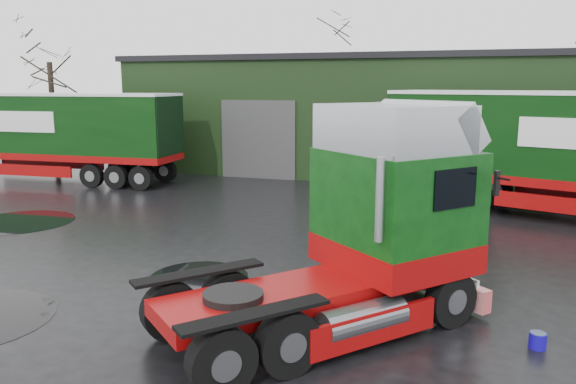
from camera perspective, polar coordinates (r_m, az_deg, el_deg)
The scene contains 11 objects.
ground at distance 14.47m, azimuth -0.49°, elevation -8.42°, with size 100.00×100.00×0.00m, color black.
warehouse at distance 33.08m, azimuth 14.03°, elevation 7.73°, with size 32.40×12.40×6.30m.
hero_tractor at distance 10.62m, azimuth 2.77°, elevation -3.07°, with size 3.03×7.15×4.44m, color #0B3E0E, non-canonical shape.
trailer_left at distance 30.77m, azimuth -23.59°, elevation 5.16°, with size 2.91×14.22×4.42m, color silver, non-canonical shape.
wash_bucket at distance 11.62m, azimuth 24.03°, elevation -13.62°, with size 0.31×0.31×0.29m, color #13079C.
tree_left at distance 32.83m, azimuth -22.86°, elevation 9.10°, with size 4.40×4.40×8.50m, color black, non-canonical shape.
tree_back_a at distance 44.18m, azimuth 4.51°, elevation 10.79°, with size 4.40×4.40×9.50m, color black, non-canonical shape.
tree_back_b at distance 43.34m, azimuth 25.77°, elevation 8.43°, with size 4.40×4.40×7.50m, color black, non-canonical shape.
puddle_1 at distance 18.16m, azimuth 9.96°, elevation -4.55°, with size 1.84×1.84×0.01m, color black.
puddle_2 at distance 22.03m, azimuth -25.54°, elevation -2.74°, with size 3.67×3.67×0.01m, color black.
puddle_4 at distance 14.52m, azimuth -9.04°, elevation -8.48°, with size 2.49×2.49×0.01m, color black.
Camera 1 is at (4.33, -12.96, 4.78)m, focal length 35.00 mm.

